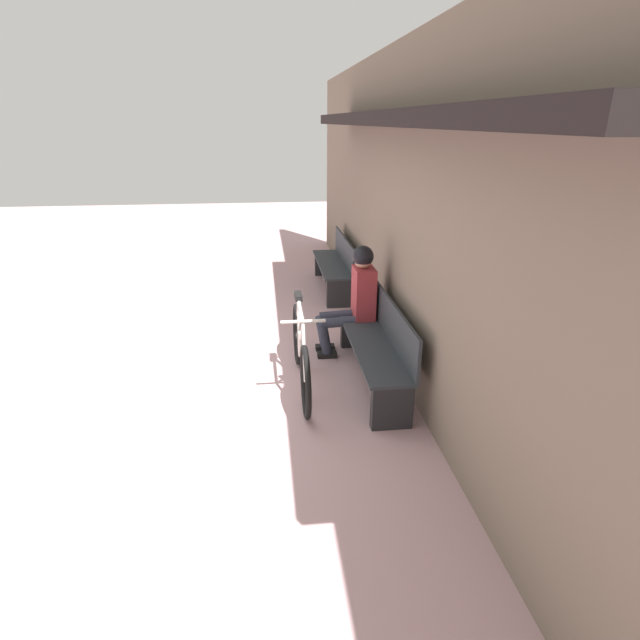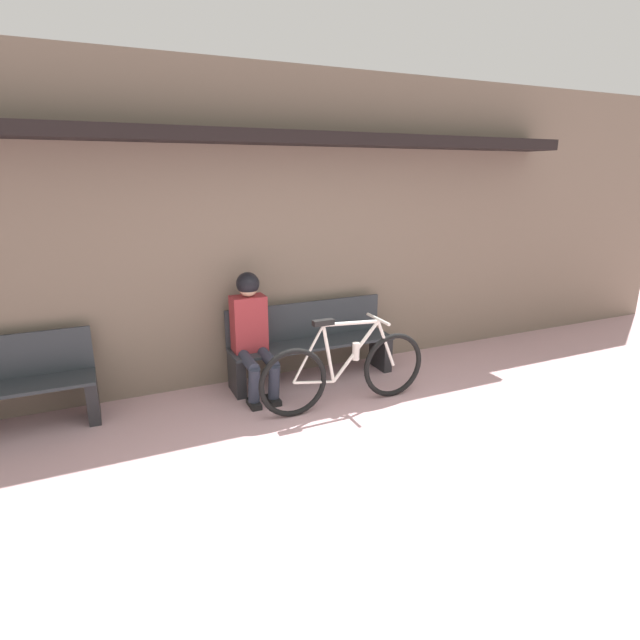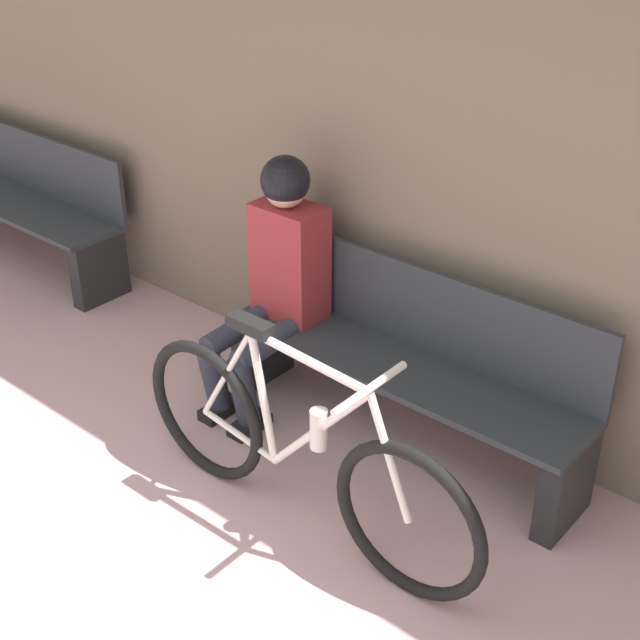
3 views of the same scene
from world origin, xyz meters
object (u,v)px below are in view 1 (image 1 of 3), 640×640
object	(u,v)px
park_bench_near	(378,345)
person_seated	(355,294)
bicycle	(301,353)
park_bench_far	(335,265)

from	to	relation	value
park_bench_near	person_seated	distance (m)	0.76
park_bench_near	person_seated	bearing A→B (deg)	-170.71
bicycle	person_seated	world-z (taller)	person_seated
person_seated	park_bench_far	bearing A→B (deg)	177.24
person_seated	park_bench_far	xyz separation A→B (m)	(-2.31, 0.11, -0.31)
park_bench_far	bicycle	bearing A→B (deg)	-14.33
park_bench_near	bicycle	world-z (taller)	bicycle
bicycle	person_seated	size ratio (longest dim) A/B	1.39
bicycle	person_seated	distance (m)	1.03
person_seated	park_bench_near	bearing A→B (deg)	9.29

